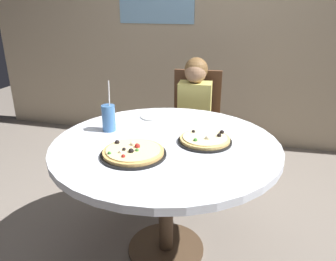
% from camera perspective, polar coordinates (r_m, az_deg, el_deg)
% --- Properties ---
extents(ground_plane, '(8.00, 8.00, 0.00)m').
position_cam_1_polar(ground_plane, '(2.25, -0.35, -19.78)').
color(ground_plane, slate).
extents(wall_with_window, '(5.20, 0.14, 2.90)m').
position_cam_1_polar(wall_with_window, '(3.60, 8.25, 20.70)').
color(wall_with_window, tan).
rests_on(wall_with_window, ground_plane).
extents(dining_table, '(1.27, 1.27, 0.75)m').
position_cam_1_polar(dining_table, '(1.88, -0.39, -4.55)').
color(dining_table, silver).
rests_on(dining_table, ground_plane).
extents(chair_wooden, '(0.43, 0.43, 0.95)m').
position_cam_1_polar(chair_wooden, '(2.83, 4.80, 1.66)').
color(chair_wooden, brown).
rests_on(chair_wooden, ground_plane).
extents(diner_child, '(0.28, 0.42, 1.08)m').
position_cam_1_polar(diner_child, '(2.68, 4.32, -0.56)').
color(diner_child, '#3F4766').
rests_on(diner_child, ground_plane).
extents(pizza_veggie, '(0.34, 0.34, 0.05)m').
position_cam_1_polar(pizza_veggie, '(1.69, -6.04, -3.78)').
color(pizza_veggie, black).
rests_on(pizza_veggie, dining_table).
extents(pizza_cheese, '(0.30, 0.30, 0.05)m').
position_cam_1_polar(pizza_cheese, '(1.85, 6.41, -1.57)').
color(pizza_cheese, black).
rests_on(pizza_cheese, dining_table).
extents(soda_cup, '(0.08, 0.08, 0.31)m').
position_cam_1_polar(soda_cup, '(2.01, -10.22, 2.16)').
color(soda_cup, '#3F72B2').
rests_on(soda_cup, dining_table).
extents(plate_small, '(0.18, 0.18, 0.01)m').
position_cam_1_polar(plate_small, '(2.24, -2.48, 2.46)').
color(plate_small, white).
rests_on(plate_small, dining_table).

